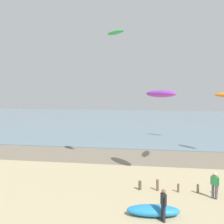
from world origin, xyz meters
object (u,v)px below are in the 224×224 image
Objects in this scene: person_by_waterline at (163,204)px; person_left_flank at (215,184)px; kite_aloft_0 at (115,32)px; grounded_kite at (153,211)px; kite_aloft_5 at (160,94)px.

person_left_flank is (3.26, 3.59, 0.00)m from person_by_waterline.
kite_aloft_0 is at bearing 138.10° from person_left_flank.
person_left_flank is at bearing -0.92° from kite_aloft_0.
grounded_kite is 0.81× the size of kite_aloft_5.
grounded_kite is at bearing -141.30° from person_left_flank.
person_left_flank is at bearing -146.60° from grounded_kite.
person_by_waterline is at bearing -132.24° from person_left_flank.
kite_aloft_5 reaches higher than grounded_kite.
person_left_flank is 4.88m from grounded_kite.
person_by_waterline reaches higher than grounded_kite.
person_by_waterline is at bearing -27.07° from kite_aloft_0.
grounded_kite is at bearing -39.47° from kite_aloft_5.
kite_aloft_5 is at bearing -98.16° from grounded_kite.
kite_aloft_0 is 0.58× the size of kite_aloft_5.
person_by_waterline is at bearing 127.86° from grounded_kite.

